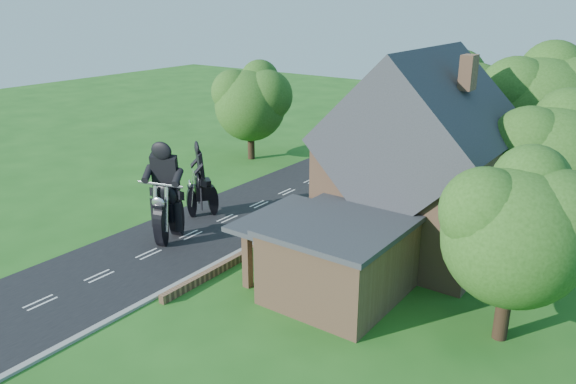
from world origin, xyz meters
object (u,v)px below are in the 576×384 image
Objects in this scene: annex at (337,257)px; motorcycle_follow at (203,205)px; motorcycle_lead at (169,227)px; garden_wall at (306,221)px; house at (419,167)px.

annex is 4.75× the size of motorcycle_follow.
motorcycle_lead is (-10.23, -0.40, -0.94)m from annex.
house is (6.19, 1.00, 4.14)m from garden_wall.
motorcycle_lead is 1.20× the size of motorcycle_follow.
house reaches higher than motorcycle_lead.
garden_wall is at bearing -142.75° from motorcycle_lead.
house is at bearing -127.36° from motorcycle_follow.
motorcycle_lead is at bearing 144.01° from motorcycle_follow.
annex reaches higher than motorcycle_lead.
motorcycle_lead reaches higher than garden_wall.
house is at bearing 84.76° from annex.
motorcycle_follow is (-5.83, -2.46, 0.49)m from garden_wall.
house is 7.30m from annex.
garden_wall is 2.15× the size of house.
annex reaches higher than motorcycle_follow.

